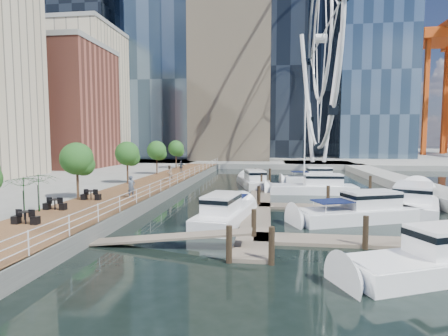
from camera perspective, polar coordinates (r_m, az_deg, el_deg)
ground at (r=23.18m, az=-2.45°, el=-9.93°), size 520.00×520.00×0.00m
boardwalk at (r=39.62m, az=-11.64°, el=-3.11°), size 6.00×60.00×1.00m
seawall at (r=38.75m, az=-7.44°, el=-3.23°), size 0.25×60.00×1.00m
land_far at (r=124.27m, az=5.58°, el=2.32°), size 200.00×114.00×1.00m
breakwater at (r=45.41m, az=28.17°, el=-2.58°), size 4.00×60.00×1.00m
pier at (r=74.98m, az=15.12°, el=0.53°), size 14.00×12.00×1.00m
railing at (r=38.65m, az=-7.60°, el=-1.72°), size 0.10×60.00×1.05m
floating_docks at (r=32.79m, az=14.54°, el=-4.82°), size 16.00×34.00×2.60m
midrise_condos at (r=62.03m, az=-30.44°, el=11.13°), size 19.00×67.00×28.00m
ferris_wheel at (r=77.42m, az=15.56°, el=19.64°), size 5.80×45.60×47.80m
street_trees at (r=39.21m, az=-15.53°, el=2.29°), size 2.60×42.60×4.60m
cafe_tables at (r=25.03m, az=-27.64°, el=-6.16°), size 2.50×13.70×0.74m
yacht_foreground at (r=26.97m, az=20.94°, el=-8.14°), size 10.07×6.04×2.15m
pedestrian_near at (r=29.97m, az=-14.88°, el=-2.98°), size 0.74×0.80×1.83m
pedestrian_mid at (r=41.35m, az=-8.92°, el=-0.78°), size 1.00×1.09×1.81m
pedestrian_far at (r=50.80m, az=-7.01°, el=0.24°), size 1.03×0.45×1.73m
moored_yachts at (r=35.98m, az=15.40°, el=-4.79°), size 21.94×35.79×11.50m
cafe_seating at (r=23.14m, az=-31.77°, el=-4.90°), size 5.11×13.63×2.68m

